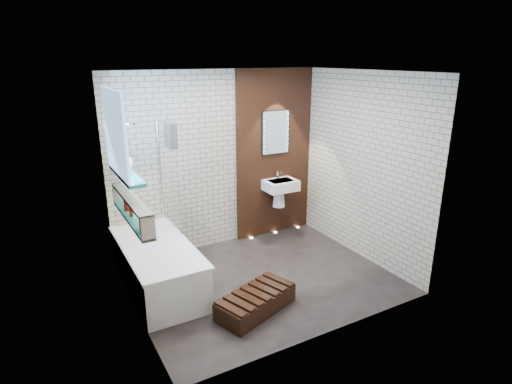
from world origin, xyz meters
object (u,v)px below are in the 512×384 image
bathtub (158,266)px  led_mirror (276,133)px  bath_screen (169,177)px  washbasin (280,189)px  walnut_step (256,302)px

bathtub → led_mirror: size_ratio=2.49×
bath_screen → led_mirror: led_mirror is taller
bathtub → washbasin: washbasin is taller
bathtub → walnut_step: 1.33m
bath_screen → walnut_step: 1.94m
washbasin → led_mirror: (0.00, 0.16, 0.86)m
led_mirror → bathtub: bearing=-160.2°
bathtub → bath_screen: size_ratio=1.24×
bathtub → washbasin: size_ratio=3.00×
bath_screen → led_mirror: (1.82, 0.34, 0.37)m
bath_screen → washbasin: (1.82, 0.18, -0.49)m
led_mirror → washbasin: bearing=-90.0°
bathtub → bath_screen: 1.14m
bath_screen → walnut_step: size_ratio=1.48×
bathtub → walnut_step: (0.81, -1.03, -0.19)m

